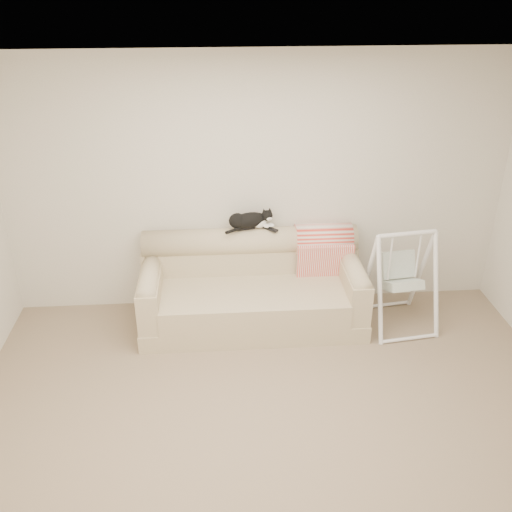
{
  "coord_description": "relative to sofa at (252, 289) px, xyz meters",
  "views": [
    {
      "loc": [
        -0.42,
        -3.3,
        3.26
      ],
      "look_at": [
        -0.07,
        1.27,
        0.9
      ],
      "focal_mm": 40.0,
      "sensor_mm": 36.0,
      "label": 1
    }
  ],
  "objects": [
    {
      "name": "baby_swing",
      "position": [
        1.45,
        -0.19,
        0.16
      ],
      "size": [
        0.7,
        0.74,
        1.03
      ],
      "color": "white",
      "rests_on": "ground"
    },
    {
      "name": "room_shell",
      "position": [
        0.09,
        -1.62,
        1.18
      ],
      "size": [
        5.04,
        4.04,
        2.6
      ],
      "color": "beige",
      "rests_on": "ground"
    },
    {
      "name": "throw_blanket",
      "position": [
        0.74,
        0.23,
        0.37
      ],
      "size": [
        0.57,
        0.38,
        0.58
      ],
      "color": "red",
      "rests_on": "sofa"
    },
    {
      "name": "tuxedo_cat",
      "position": [
        -0.01,
        0.24,
        0.65
      ],
      "size": [
        0.5,
        0.3,
        0.2
      ],
      "color": "black",
      "rests_on": "sofa"
    },
    {
      "name": "remote_a",
      "position": [
        -0.05,
        0.25,
        0.56
      ],
      "size": [
        0.19,
        0.09,
        0.03
      ],
      "color": "black",
      "rests_on": "sofa"
    },
    {
      "name": "ground_plane",
      "position": [
        0.09,
        -1.62,
        -0.35
      ],
      "size": [
        5.0,
        5.0,
        0.0
      ],
      "primitive_type": "plane",
      "color": "#786752",
      "rests_on": "ground"
    },
    {
      "name": "sofa",
      "position": [
        0.0,
        0.0,
        0.0
      ],
      "size": [
        2.2,
        0.93,
        0.9
      ],
      "color": "tan",
      "rests_on": "ground"
    },
    {
      "name": "remote_b",
      "position": [
        0.2,
        0.21,
        0.56
      ],
      "size": [
        0.15,
        0.16,
        0.02
      ],
      "color": "black",
      "rests_on": "sofa"
    }
  ]
}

